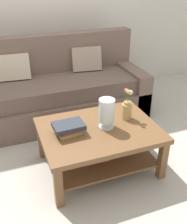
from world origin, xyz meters
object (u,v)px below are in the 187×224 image
Objects in this scene: book_stack_main at (69,128)px; flower_pitcher at (127,109)px; glass_hurricane_vase at (107,112)px; coffee_table at (99,139)px; couch at (58,91)px.

flower_pitcher is (0.63, 0.06, 0.06)m from book_stack_main.
coffee_table is at bearing 175.94° from glass_hurricane_vase.
flower_pitcher reaches higher than book_stack_main.
coffee_table is 3.90× the size of book_stack_main.
coffee_table is at bearing -3.69° from book_stack_main.
book_stack_main is 0.98× the size of glass_hurricane_vase.
glass_hurricane_vase reaches higher than coffee_table.
flower_pitcher reaches higher than coffee_table.
flower_pitcher is at bearing 17.80° from glass_hurricane_vase.
book_stack_main is 0.63m from flower_pitcher.
couch reaches higher than book_stack_main.
couch is 1.21m from coffee_table.
couch reaches higher than glass_hurricane_vase.
glass_hurricane_vase is 0.28m from flower_pitcher.
coffee_table is 0.42m from flower_pitcher.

